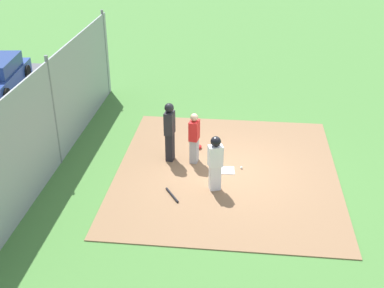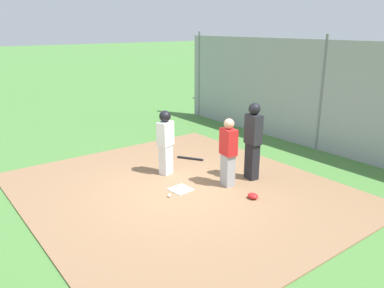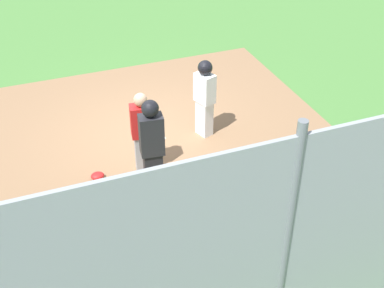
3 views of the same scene
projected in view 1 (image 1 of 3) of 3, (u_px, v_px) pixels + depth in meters
The scene contains 10 objects.
ground_plane at pixel (227, 172), 14.57m from camera, with size 140.00×140.00×0.00m, color #477A38.
dirt_infield at pixel (227, 171), 14.57m from camera, with size 7.20×6.40×0.03m, color #896647.
home_plate at pixel (227, 170), 14.56m from camera, with size 0.44×0.44×0.02m, color white.
catcher at pixel (194, 137), 14.67m from camera, with size 0.42×0.32×1.59m.
umpire at pixel (170, 130), 14.70m from camera, with size 0.41×0.30×1.85m.
runner at pixel (215, 160), 13.27m from camera, with size 0.37×0.44×1.61m.
baseball_bat at pixel (172, 195), 13.35m from camera, with size 0.06×0.06×0.75m, color black.
catcher_mask at pixel (199, 147), 15.78m from camera, with size 0.24×0.20×0.12m, color red.
baseball at pixel (241, 168), 14.65m from camera, with size 0.07×0.07×0.07m, color white.
backstop_fence at pixel (54, 114), 14.32m from camera, with size 12.00×0.10×3.35m.
Camera 1 is at (12.60, 0.34, 7.43)m, focal length 46.41 mm.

